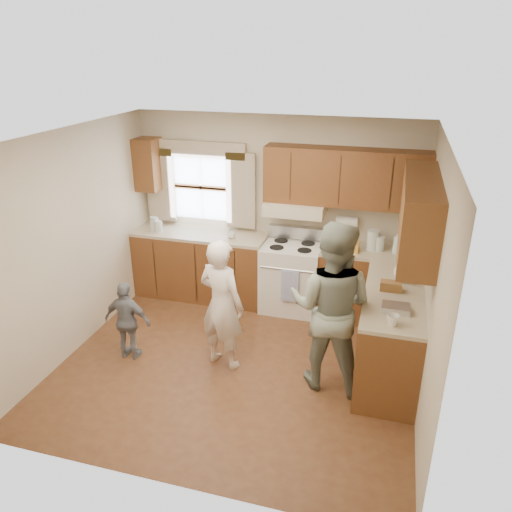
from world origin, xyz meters
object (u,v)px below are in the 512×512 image
(stove, at_px, (292,276))
(woman_right, at_px, (331,307))
(woman_left, at_px, (222,304))
(child, at_px, (128,321))

(stove, relative_size, woman_right, 0.60)
(woman_left, bearing_deg, stove, -89.38)
(stove, bearing_deg, child, -132.56)
(stove, xyz_separation_m, child, (-1.51, -1.64, -0.00))
(stove, bearing_deg, woman_right, -64.87)
(woman_left, relative_size, woman_right, 0.83)
(stove, relative_size, child, 1.15)
(woman_left, xyz_separation_m, woman_right, (1.16, -0.01, 0.15))
(woman_right, bearing_deg, stove, -59.18)
(woman_left, distance_m, woman_right, 1.17)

